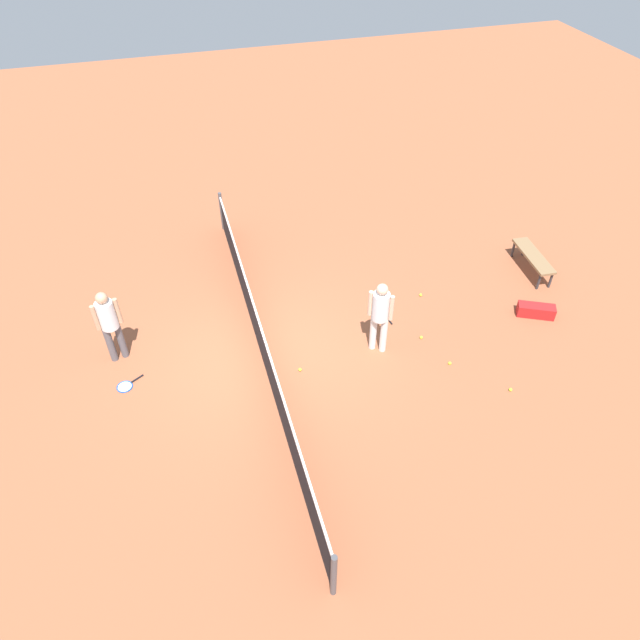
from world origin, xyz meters
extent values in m
plane|color=#9E5638|center=(0.00, 0.00, 0.00)|extent=(40.00, 40.00, 0.00)
cylinder|color=#4C4C51|center=(-5.00, 0.00, 0.54)|extent=(0.09, 0.09, 1.07)
cylinder|color=#4C4C51|center=(5.00, 0.00, 0.54)|extent=(0.09, 0.09, 1.07)
cube|color=black|center=(0.00, 0.00, 0.46)|extent=(10.00, 0.02, 0.91)
cube|color=white|center=(0.00, 0.00, 0.94)|extent=(10.00, 0.04, 0.06)
cylinder|color=white|center=(-0.51, -2.45, 0.42)|extent=(0.20, 0.20, 0.85)
cylinder|color=white|center=(-0.38, -2.27, 0.42)|extent=(0.20, 0.20, 0.85)
cylinder|color=white|center=(-0.45, -2.36, 1.16)|extent=(0.48, 0.48, 0.62)
cylinder|color=beige|center=(-0.57, -2.53, 1.18)|extent=(0.13, 0.13, 0.58)
cylinder|color=beige|center=(-0.32, -2.18, 1.18)|extent=(0.13, 0.13, 0.58)
sphere|color=beige|center=(-0.45, -2.36, 1.58)|extent=(0.32, 0.32, 0.23)
cylinder|color=#595960|center=(0.80, 2.71, 0.42)|extent=(0.17, 0.17, 0.85)
cylinder|color=#595960|center=(0.75, 2.92, 0.42)|extent=(0.17, 0.17, 0.85)
cylinder|color=white|center=(0.77, 2.82, 1.16)|extent=(0.41, 0.41, 0.62)
cylinder|color=tan|center=(0.82, 2.61, 1.18)|extent=(0.11, 0.11, 0.58)
cylinder|color=tan|center=(0.72, 3.03, 1.18)|extent=(0.11, 0.11, 0.58)
sphere|color=tan|center=(0.77, 2.82, 1.58)|extent=(0.28, 0.28, 0.23)
torus|color=black|center=(0.58, -2.88, 0.01)|extent=(0.35, 0.35, 0.02)
cylinder|color=silver|center=(0.58, -2.88, 0.01)|extent=(0.30, 0.30, 0.00)
cylinder|color=black|center=(0.30, -2.91, 0.02)|extent=(0.28, 0.07, 0.03)
torus|color=blue|center=(-0.09, 2.76, 0.01)|extent=(0.43, 0.43, 0.02)
cylinder|color=silver|center=(-0.09, 2.76, 0.01)|extent=(0.37, 0.37, 0.00)
cylinder|color=black|center=(0.05, 2.52, 0.02)|extent=(0.17, 0.26, 0.03)
sphere|color=#C6E033|center=(-0.42, -3.37, 0.03)|extent=(0.07, 0.07, 0.07)
sphere|color=#C6E033|center=(-2.27, -4.44, 0.03)|extent=(0.07, 0.07, 0.07)
sphere|color=#C6E033|center=(-0.62, -0.65, 0.03)|extent=(0.07, 0.07, 0.07)
sphere|color=#C6E033|center=(-1.29, -3.62, 0.03)|extent=(0.07, 0.07, 0.07)
sphere|color=#C6E033|center=(0.90, -3.93, 0.03)|extent=(0.07, 0.07, 0.07)
cube|color=olive|center=(1.05, -6.86, 0.45)|extent=(1.53, 0.51, 0.06)
cylinder|color=#333338|center=(0.37, -6.96, 0.21)|extent=(0.06, 0.06, 0.42)
cylinder|color=#333338|center=(1.71, -7.07, 0.21)|extent=(0.06, 0.06, 0.42)
cylinder|color=#333338|center=(0.39, -6.66, 0.21)|extent=(0.06, 0.06, 0.42)
cylinder|color=#333338|center=(1.73, -6.77, 0.21)|extent=(0.06, 0.06, 0.42)
cube|color=#B21E1E|center=(-0.43, -6.10, 0.14)|extent=(0.61, 0.84, 0.28)
cylinder|color=black|center=(-0.59, -6.41, 0.14)|extent=(0.28, 0.21, 0.27)
camera|label=1|loc=(-8.43, 1.19, 8.54)|focal=32.58mm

